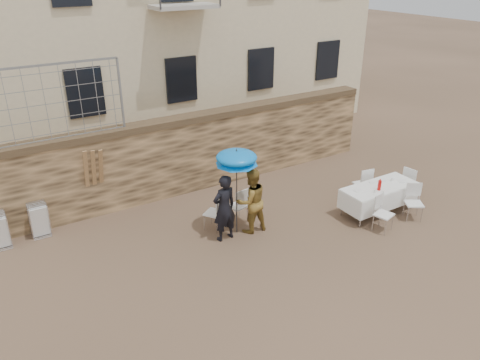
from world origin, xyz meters
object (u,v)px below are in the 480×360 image
table_chair_front_left (384,214)px  chair_stack_right (38,217)px  couple_chair_right (238,205)px  soda_bottle (379,185)px  table_chair_front_right (414,203)px  couple_chair_left (214,212)px  umbrella (237,160)px  woman_dress (251,201)px  banquet_table (380,187)px  table_chair_back (362,183)px  table_chair_side (411,183)px  man_suit (224,208)px

table_chair_front_left → chair_stack_right: size_ratio=1.04×
couple_chair_right → soda_bottle: size_ratio=3.69×
table_chair_front_right → couple_chair_left: bearing=-173.6°
umbrella → table_chair_front_right: bearing=-23.1°
chair_stack_right → umbrella: bearing=-30.9°
woman_dress → umbrella: 1.18m
banquet_table → table_chair_back: (0.20, 0.80, -0.25)m
table_chair_back → table_chair_front_left: bearing=72.5°
table_chair_front_left → table_chair_front_right: same height
table_chair_side → man_suit: bearing=71.9°
woman_dress → couple_chair_left: size_ratio=1.73×
couple_chair_left → chair_stack_right: couple_chair_left is taller
table_chair_front_right → chair_stack_right: table_chair_front_right is taller
woman_dress → table_chair_front_right: bearing=157.5°
banquet_table → chair_stack_right: size_ratio=2.28×
woman_dress → table_chair_side: 4.89m
couple_chair_left → umbrella: bearing=97.3°
table_chair_front_right → table_chair_side: size_ratio=1.00×
couple_chair_left → soda_bottle: (3.95, -1.67, 0.43)m
couple_chair_left → table_chair_front_right: size_ratio=1.00×
couple_chair_right → man_suit: bearing=30.7°
soda_bottle → table_chair_front_left: (-0.40, -0.60, -0.43)m
man_suit → table_chair_front_right: 4.97m
table_chair_back → couple_chair_left: bearing=0.4°
couple_chair_right → banquet_table: bearing=148.8°
woman_dress → banquet_table: 3.54m
umbrella → chair_stack_right: (-4.18, 2.50, -1.49)m
couple_chair_right → banquet_table: 3.78m
couple_chair_left → table_chair_front_right: 5.17m
umbrella → couple_chair_left: umbrella is taller
banquet_table → man_suit: bearing=166.9°
woman_dress → table_chair_side: bearing=171.0°
soda_bottle → table_chair_front_right: bearing=-40.6°
table_chair_back → soda_bottle: bearing=76.9°
soda_bottle → table_chair_back: size_ratio=0.27×
woman_dress → table_chair_front_left: size_ratio=1.73×
banquet_table → table_chair_side: size_ratio=2.19×
couple_chair_left → table_chair_back: same height
couple_chair_left → table_chair_front_right: (4.65, -2.27, 0.00)m
couple_chair_right → table_chair_back: bearing=161.5°
couple_chair_left → couple_chair_right: same height
man_suit → woman_dress: man_suit is taller
table_chair_front_left → chair_stack_right: table_chair_front_left is taller
man_suit → woman_dress: (0.75, 0.00, -0.01)m
table_chair_front_left → table_chair_back: bearing=47.2°
woman_dress → umbrella: (-0.35, 0.10, 1.12)m
couple_chair_left → table_chair_side: (5.55, -1.42, 0.00)m
table_chair_back → chair_stack_right: size_ratio=1.04×
soda_bottle → woman_dress: bearing=160.8°
couple_chair_left → table_chair_side: bearing=131.4°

